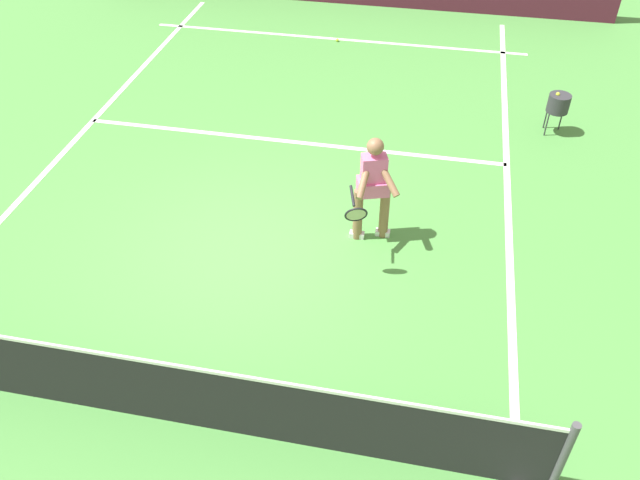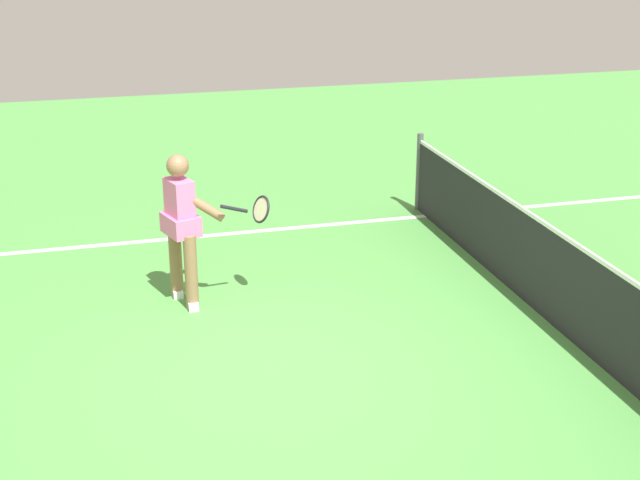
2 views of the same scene
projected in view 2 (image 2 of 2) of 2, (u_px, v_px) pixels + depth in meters
The scene contains 4 objects.
ground_plane at pixel (281, 370), 7.91m from camera, with size 24.93×24.93×0.00m, color #4C9342.
sideline_left_marking at pixel (217, 235), 11.11m from camera, with size 0.10×17.18×0.01m, color white.
court_net at pixel (567, 287), 8.41m from camera, with size 7.76×0.08×1.03m.
tennis_player at pixel (184, 223), 8.96m from camera, with size 0.66×1.09×1.55m.
Camera 2 is at (6.86, -1.49, 3.82)m, focal length 50.93 mm.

